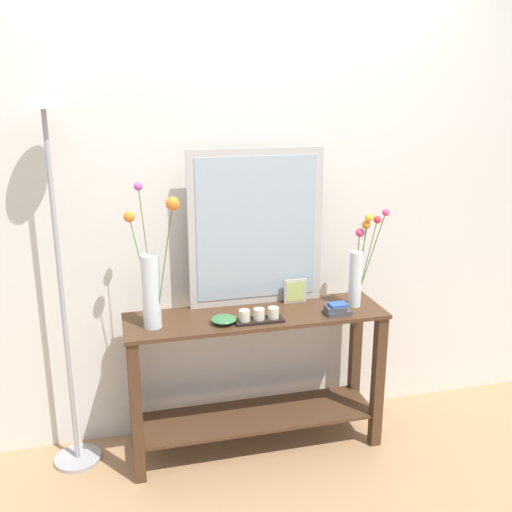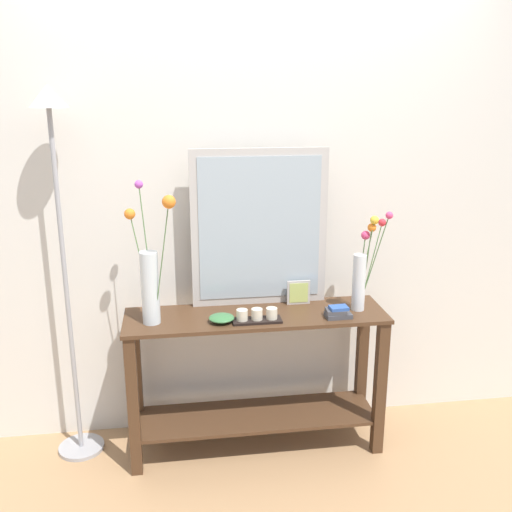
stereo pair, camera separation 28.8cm
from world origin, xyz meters
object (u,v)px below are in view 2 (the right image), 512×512
tall_vase_left (150,276)px  decorative_bowl (222,318)px  console_table (256,368)px  mirror_leaning (260,228)px  vase_right (362,270)px  floor_lamp (59,218)px  picture_frame_small (299,292)px  candle_tray (257,316)px  book_stack (338,312)px

tall_vase_left → decorative_bowl: (0.34, -0.04, -0.22)m
console_table → mirror_leaning: size_ratio=1.62×
vase_right → decorative_bowl: (-0.74, -0.08, -0.19)m
mirror_leaning → decorative_bowl: size_ratio=6.49×
tall_vase_left → decorative_bowl: tall_vase_left is taller
console_table → floor_lamp: 1.25m
console_table → tall_vase_left: tall_vase_left is taller
vase_right → picture_frame_small: (-0.31, 0.12, -0.15)m
console_table → vase_right: 0.76m
console_table → vase_right: (0.55, -0.00, 0.52)m
candle_tray → vase_right: bearing=9.5°
mirror_leaning → tall_vase_left: 0.62m
floor_lamp → decorative_bowl: bearing=-13.1°
candle_tray → book_stack: (0.41, -0.00, -0.00)m
console_table → tall_vase_left: bearing=-175.5°
book_stack → floor_lamp: floor_lamp is taller
vase_right → decorative_bowl: bearing=-174.1°
mirror_leaning → book_stack: mirror_leaning is taller
console_table → book_stack: bearing=-14.3°
book_stack → vase_right: bearing=32.7°
tall_vase_left → candle_tray: bearing=-6.4°
console_table → candle_tray: 0.35m
mirror_leaning → vase_right: 0.57m
floor_lamp → console_table: bearing=-5.8°
mirror_leaning → picture_frame_small: (0.20, -0.05, -0.35)m
mirror_leaning → candle_tray: mirror_leaning is taller
tall_vase_left → console_table: bearing=4.5°
mirror_leaning → picture_frame_small: mirror_leaning is taller
tall_vase_left → picture_frame_small: 0.80m
mirror_leaning → picture_frame_small: size_ratio=6.31×
mirror_leaning → vase_right: size_ratio=1.54×
console_table → mirror_leaning: 0.74m
decorative_bowl → picture_frame_small: bearing=24.0°
tall_vase_left → floor_lamp: floor_lamp is taller
candle_tray → book_stack: candle_tray is taller
book_stack → floor_lamp: (-1.34, 0.20, 0.48)m
candle_tray → floor_lamp: (-0.93, 0.19, 0.48)m
picture_frame_small → decorative_bowl: picture_frame_small is taller
vase_right → console_table: bearing=179.5°
tall_vase_left → picture_frame_small: bearing=11.2°
console_table → candle_tray: candle_tray is taller
console_table → candle_tray: size_ratio=5.49×
picture_frame_small → book_stack: picture_frame_small is taller
tall_vase_left → floor_lamp: 0.52m
console_table → candle_tray: (-0.01, -0.10, 0.34)m
console_table → floor_lamp: size_ratio=0.71×
console_table → book_stack: size_ratio=10.12×
tall_vase_left → decorative_bowl: size_ratio=5.48×
candle_tray → tall_vase_left: bearing=173.6°
console_table → decorative_bowl: bearing=-156.4°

